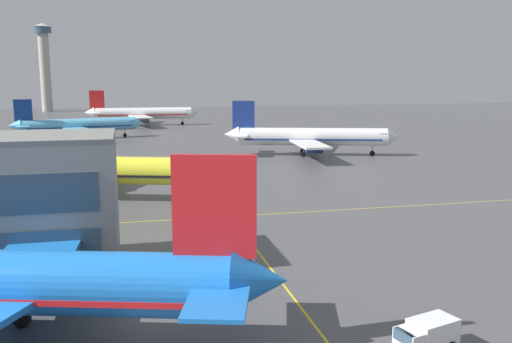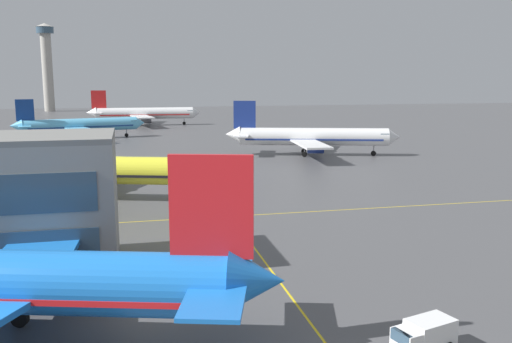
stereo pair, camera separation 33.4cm
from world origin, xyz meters
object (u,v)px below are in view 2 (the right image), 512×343
(airliner_far_right_stand, at_px, (144,113))
(control_tower, at_px, (47,61))
(airliner_far_left_stand, at_px, (80,125))
(service_truck_red_van, at_px, (424,335))
(airliner_third_row, at_px, (311,137))
(airliner_second_row, at_px, (78,170))

(airliner_far_right_stand, relative_size, control_tower, 0.93)
(airliner_far_left_stand, bearing_deg, control_tower, 100.56)
(airliner_far_left_stand, xyz_separation_m, service_truck_red_van, (31.35, -133.09, -2.73))
(airliner_far_right_stand, bearing_deg, airliner_third_row, -68.68)
(airliner_far_left_stand, height_order, airliner_far_right_stand, airliner_far_right_stand)
(airliner_third_row, distance_m, service_truck_red_van, 89.67)
(airliner_far_left_stand, bearing_deg, airliner_far_right_stand, 65.38)
(airliner_third_row, bearing_deg, control_tower, 113.22)
(airliner_far_left_stand, relative_size, service_truck_red_van, 8.21)
(airliner_third_row, bearing_deg, airliner_second_row, -143.19)
(control_tower, bearing_deg, service_truck_red_van, -78.11)
(airliner_third_row, height_order, service_truck_red_van, airliner_third_row)
(airliner_far_left_stand, bearing_deg, airliner_third_row, -40.98)
(airliner_third_row, relative_size, service_truck_red_van, 8.63)
(airliner_third_row, relative_size, airliner_far_left_stand, 1.05)
(airliner_far_left_stand, relative_size, control_tower, 0.83)
(airliner_far_left_stand, relative_size, airliner_far_right_stand, 0.90)
(airliner_far_left_stand, xyz_separation_m, control_tower, (-25.59, 137.29, 21.22))
(airliner_far_right_stand, height_order, service_truck_red_van, airliner_far_right_stand)
(airliner_second_row, bearing_deg, service_truck_red_van, -64.12)
(airliner_third_row, height_order, control_tower, control_tower)
(airliner_far_right_stand, relative_size, service_truck_red_van, 9.13)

